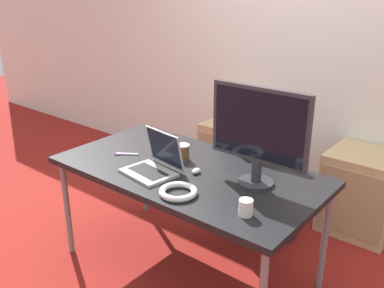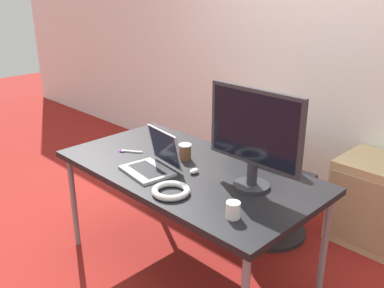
{
  "view_description": "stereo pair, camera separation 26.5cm",
  "coord_description": "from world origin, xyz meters",
  "px_view_note": "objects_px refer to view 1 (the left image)",
  "views": [
    {
      "loc": [
        1.55,
        -1.88,
        1.85
      ],
      "look_at": [
        0.0,
        0.04,
        0.9
      ],
      "focal_mm": 40.0,
      "sensor_mm": 36.0,
      "label": 1
    },
    {
      "loc": [
        1.75,
        -1.71,
        1.85
      ],
      "look_at": [
        0.0,
        0.04,
        0.9
      ],
      "focal_mm": 40.0,
      "sensor_mm": 36.0,
      "label": 2
    }
  ],
  "objects_px": {
    "cabinet_left": "(235,156)",
    "cabinet_right": "(361,192)",
    "office_chair": "(261,185)",
    "coffee_cup_white": "(246,207)",
    "cable_coil": "(178,192)",
    "monitor": "(259,133)",
    "water_bottle": "(237,112)",
    "coffee_cup_brown": "(183,152)",
    "mouse": "(196,171)",
    "laptop_center": "(154,164)"
  },
  "relations": [
    {
      "from": "cabinet_left",
      "to": "cabinet_right",
      "type": "relative_size",
      "value": 1.0
    },
    {
      "from": "office_chair",
      "to": "cabinet_right",
      "type": "bearing_deg",
      "value": 42.61
    },
    {
      "from": "coffee_cup_white",
      "to": "cable_coil",
      "type": "relative_size",
      "value": 0.4
    },
    {
      "from": "cabinet_left",
      "to": "monitor",
      "type": "height_order",
      "value": "monitor"
    },
    {
      "from": "water_bottle",
      "to": "coffee_cup_brown",
      "type": "distance_m",
      "value": 1.18
    },
    {
      "from": "cabinet_left",
      "to": "water_bottle",
      "type": "relative_size",
      "value": 2.74
    },
    {
      "from": "cabinet_left",
      "to": "water_bottle",
      "type": "height_order",
      "value": "water_bottle"
    },
    {
      "from": "cabinet_left",
      "to": "water_bottle",
      "type": "xyz_separation_m",
      "value": [
        0.0,
        0.0,
        0.43
      ]
    },
    {
      "from": "cable_coil",
      "to": "coffee_cup_white",
      "type": "bearing_deg",
      "value": 6.25
    },
    {
      "from": "cabinet_left",
      "to": "cabinet_right",
      "type": "xyz_separation_m",
      "value": [
        1.16,
        0.0,
        0.0
      ]
    },
    {
      "from": "monitor",
      "to": "mouse",
      "type": "xyz_separation_m",
      "value": [
        -0.36,
        -0.1,
        -0.3
      ]
    },
    {
      "from": "office_chair",
      "to": "laptop_center",
      "type": "xyz_separation_m",
      "value": [
        -0.27,
        -0.86,
        0.39
      ]
    },
    {
      "from": "office_chair",
      "to": "water_bottle",
      "type": "bearing_deg",
      "value": 137.0
    },
    {
      "from": "laptop_center",
      "to": "monitor",
      "type": "distance_m",
      "value": 0.68
    },
    {
      "from": "coffee_cup_brown",
      "to": "cabinet_right",
      "type": "bearing_deg",
      "value": 53.5
    },
    {
      "from": "water_bottle",
      "to": "coffee_cup_brown",
      "type": "bearing_deg",
      "value": -74.18
    },
    {
      "from": "cabinet_left",
      "to": "cabinet_right",
      "type": "distance_m",
      "value": 1.16
    },
    {
      "from": "office_chair",
      "to": "coffee_cup_brown",
      "type": "relative_size",
      "value": 10.53
    },
    {
      "from": "office_chair",
      "to": "coffee_cup_white",
      "type": "distance_m",
      "value": 1.11
    },
    {
      "from": "cabinet_left",
      "to": "mouse",
      "type": "height_order",
      "value": "mouse"
    },
    {
      "from": "monitor",
      "to": "mouse",
      "type": "height_order",
      "value": "monitor"
    },
    {
      "from": "cabinet_right",
      "to": "monitor",
      "type": "relative_size",
      "value": 1.07
    },
    {
      "from": "coffee_cup_brown",
      "to": "mouse",
      "type": "bearing_deg",
      "value": -30.5
    },
    {
      "from": "cabinet_left",
      "to": "monitor",
      "type": "distance_m",
      "value": 1.63
    },
    {
      "from": "coffee_cup_white",
      "to": "cable_coil",
      "type": "distance_m",
      "value": 0.41
    },
    {
      "from": "cabinet_left",
      "to": "cabinet_right",
      "type": "height_order",
      "value": "same"
    },
    {
      "from": "laptop_center",
      "to": "monitor",
      "type": "bearing_deg",
      "value": 23.22
    },
    {
      "from": "monitor",
      "to": "mouse",
      "type": "bearing_deg",
      "value": -164.53
    },
    {
      "from": "cabinet_right",
      "to": "water_bottle",
      "type": "relative_size",
      "value": 2.74
    },
    {
      "from": "cabinet_left",
      "to": "cable_coil",
      "type": "relative_size",
      "value": 3.0
    },
    {
      "from": "laptop_center",
      "to": "cable_coil",
      "type": "xyz_separation_m",
      "value": [
        0.31,
        -0.13,
        -0.03
      ]
    },
    {
      "from": "cabinet_right",
      "to": "cable_coil",
      "type": "bearing_deg",
      "value": -109.59
    },
    {
      "from": "cabinet_left",
      "to": "cable_coil",
      "type": "height_order",
      "value": "cable_coil"
    },
    {
      "from": "laptop_center",
      "to": "cable_coil",
      "type": "distance_m",
      "value": 0.34
    },
    {
      "from": "laptop_center",
      "to": "mouse",
      "type": "bearing_deg",
      "value": 34.43
    },
    {
      "from": "office_chair",
      "to": "cable_coil",
      "type": "xyz_separation_m",
      "value": [
        0.04,
        -0.99,
        0.35
      ]
    },
    {
      "from": "water_bottle",
      "to": "cable_coil",
      "type": "height_order",
      "value": "water_bottle"
    },
    {
      "from": "office_chair",
      "to": "cabinet_right",
      "type": "xyz_separation_m",
      "value": [
        0.58,
        0.54,
        -0.09
      ]
    },
    {
      "from": "cabinet_right",
      "to": "coffee_cup_white",
      "type": "relative_size",
      "value": 7.47
    },
    {
      "from": "monitor",
      "to": "cable_coil",
      "type": "distance_m",
      "value": 0.55
    },
    {
      "from": "office_chair",
      "to": "coffee_cup_brown",
      "type": "height_order",
      "value": "office_chair"
    },
    {
      "from": "office_chair",
      "to": "cable_coil",
      "type": "distance_m",
      "value": 1.05
    },
    {
      "from": "mouse",
      "to": "cable_coil",
      "type": "relative_size",
      "value": 0.3
    },
    {
      "from": "monitor",
      "to": "mouse",
      "type": "relative_size",
      "value": 9.23
    },
    {
      "from": "laptop_center",
      "to": "mouse",
      "type": "relative_size",
      "value": 5.3
    },
    {
      "from": "cabinet_left",
      "to": "cable_coil",
      "type": "bearing_deg",
      "value": -68.05
    },
    {
      "from": "coffee_cup_brown",
      "to": "cabinet_left",
      "type": "bearing_deg",
      "value": 105.85
    },
    {
      "from": "water_bottle",
      "to": "monitor",
      "type": "relative_size",
      "value": 0.39
    },
    {
      "from": "monitor",
      "to": "water_bottle",
      "type": "bearing_deg",
      "value": 127.35
    },
    {
      "from": "cabinet_right",
      "to": "laptop_center",
      "type": "distance_m",
      "value": 1.7
    }
  ]
}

